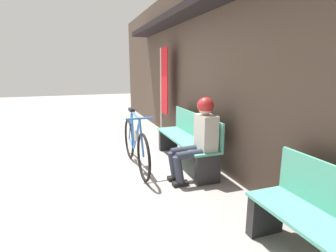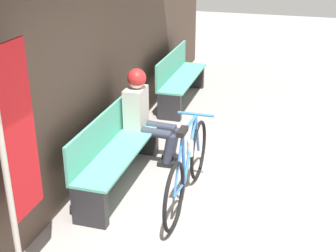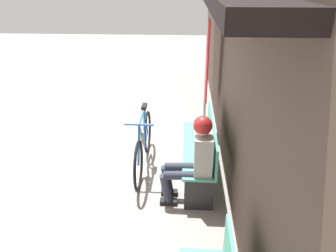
{
  "view_description": "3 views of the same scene",
  "coord_description": "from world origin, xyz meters",
  "px_view_note": "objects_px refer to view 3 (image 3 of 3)",
  "views": [
    {
      "loc": [
        4.38,
        0.33,
        1.58
      ],
      "look_at": [
        0.56,
        1.67,
        0.68
      ],
      "focal_mm": 28.0,
      "sensor_mm": 36.0,
      "label": 1
    },
    {
      "loc": [
        -3.79,
        0.14,
        2.76
      ],
      "look_at": [
        0.61,
        1.43,
        0.77
      ],
      "focal_mm": 50.0,
      "sensor_mm": 36.0,
      "label": 2
    },
    {
      "loc": [
        4.72,
        1.79,
        2.67
      ],
      "look_at": [
        0.26,
        1.52,
        0.62
      ],
      "focal_mm": 35.0,
      "sensor_mm": 36.0,
      "label": 3
    }
  ],
  "objects_px": {
    "park_bench_near": "(202,149)",
    "bicycle": "(143,145)",
    "person_seated": "(195,154)",
    "banner_pole": "(207,66)"
  },
  "relations": [
    {
      "from": "park_bench_near",
      "to": "person_seated",
      "type": "distance_m",
      "value": 0.73
    },
    {
      "from": "park_bench_near",
      "to": "banner_pole",
      "type": "xyz_separation_m",
      "value": [
        -1.61,
        0.11,
        0.81
      ]
    },
    {
      "from": "person_seated",
      "to": "banner_pole",
      "type": "height_order",
      "value": "banner_pole"
    },
    {
      "from": "bicycle",
      "to": "banner_pole",
      "type": "bearing_deg",
      "value": 147.12
    },
    {
      "from": "bicycle",
      "to": "banner_pole",
      "type": "relative_size",
      "value": 0.87
    },
    {
      "from": "bicycle",
      "to": "person_seated",
      "type": "xyz_separation_m",
      "value": [
        0.76,
        0.74,
        0.3
      ]
    },
    {
      "from": "park_bench_near",
      "to": "banner_pole",
      "type": "distance_m",
      "value": 1.8
    },
    {
      "from": "person_seated",
      "to": "banner_pole",
      "type": "relative_size",
      "value": 0.59
    },
    {
      "from": "park_bench_near",
      "to": "bicycle",
      "type": "bearing_deg",
      "value": -96.68
    },
    {
      "from": "park_bench_near",
      "to": "bicycle",
      "type": "distance_m",
      "value": 0.87
    }
  ]
}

